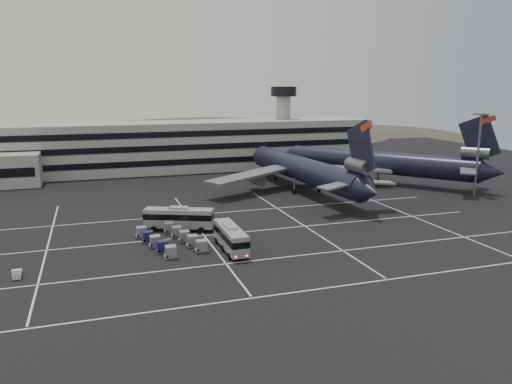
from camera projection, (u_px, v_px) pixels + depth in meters
ground at (246, 239)px, 79.89m from camera, size 260.00×260.00×0.00m
lane_markings at (250, 237)px, 80.85m from camera, size 90.00×55.62×0.01m
terminal at (164, 147)px, 143.68m from camera, size 125.00×26.00×24.00m
hills at (180, 161)px, 245.89m from camera, size 352.00×180.00×44.00m
lightpole_right at (479, 143)px, 109.10m from camera, size 2.40×2.40×18.28m
trijet_main at (304, 170)px, 114.72m from camera, size 47.35×57.68×18.08m
trijet_far at (383, 162)px, 125.22m from camera, size 40.61×48.59×18.08m
bus_near at (231, 237)px, 73.94m from camera, size 2.84×11.17×3.93m
bus_far at (179, 217)px, 84.40m from camera, size 11.77×7.05×4.11m
tug_a at (17, 274)px, 63.51m from camera, size 1.23×1.99×1.24m
tug_b at (223, 230)px, 82.67m from camera, size 2.32×2.62×1.45m
uld_cluster at (170, 239)px, 77.00m from camera, size 10.04×15.09×1.80m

